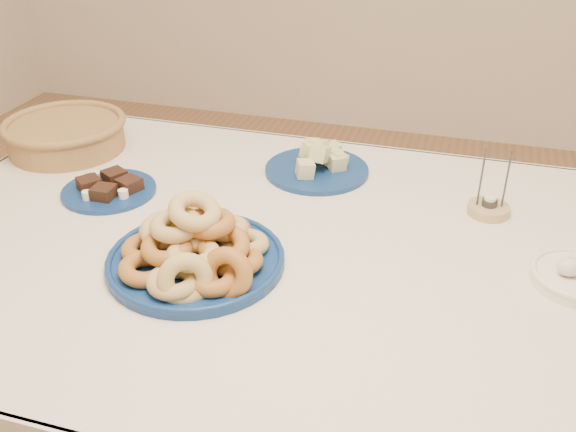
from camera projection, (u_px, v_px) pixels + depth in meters
The scene contains 6 objects.
dining_table at pixel (295, 289), 1.36m from camera, with size 1.71×1.11×0.75m.
donut_platter at pixel (196, 250), 1.22m from camera, with size 0.46×0.46×0.16m.
melon_plate at pixel (319, 162), 1.59m from camera, with size 0.34×0.34×0.09m.
brownie_plate at pixel (109, 188), 1.50m from camera, with size 0.28×0.28×0.04m.
wicker_basket at pixel (66, 133), 1.70m from camera, with size 0.42×0.42×0.09m.
candle_holder at pixel (489, 208), 1.42m from camera, with size 0.10×0.10×0.15m.
Camera 1 is at (0.30, -1.06, 1.46)m, focal length 40.00 mm.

